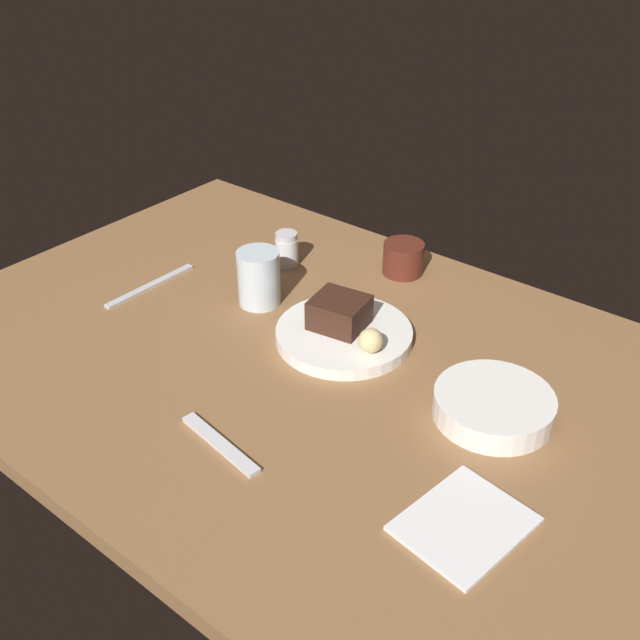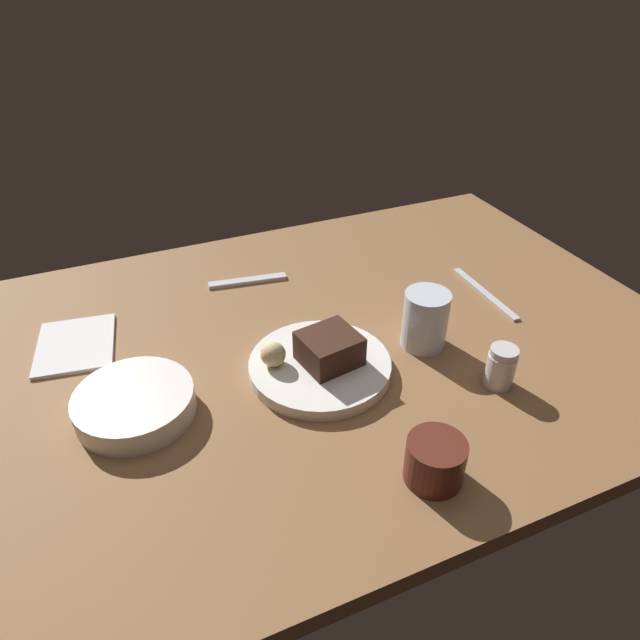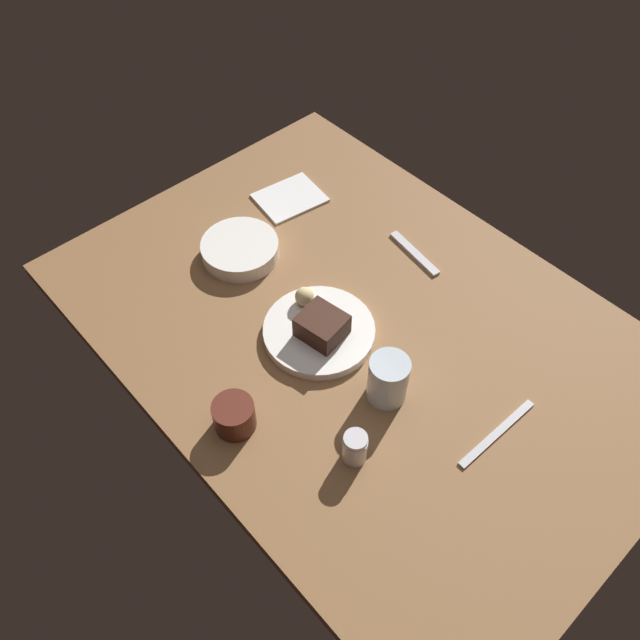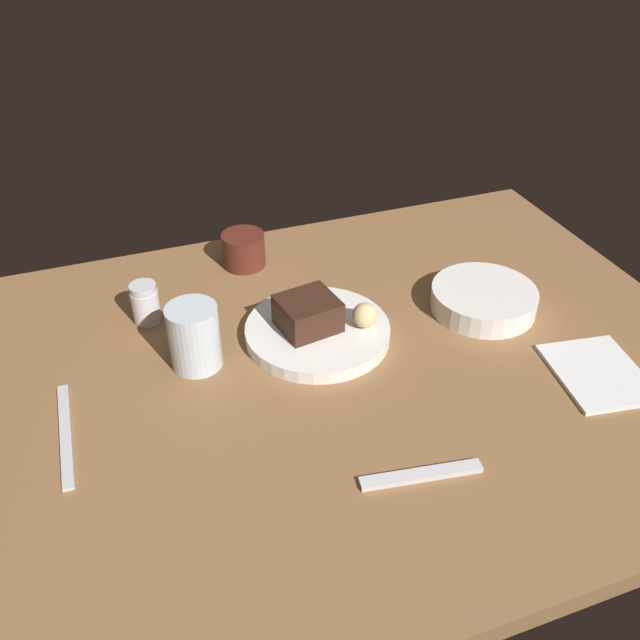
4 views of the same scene
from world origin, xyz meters
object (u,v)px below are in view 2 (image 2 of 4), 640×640
bread_roll (273,354)px  water_glass (425,320)px  coffee_cup (435,461)px  folded_napkin (76,345)px  chocolate_cake_slice (329,348)px  dessert_plate (320,367)px  salt_shaker (501,367)px  butter_knife (485,293)px  side_bowl (135,404)px  dessert_spoon (248,281)px

bread_roll → water_glass: size_ratio=0.40×
coffee_cup → folded_napkin: bearing=130.3°
chocolate_cake_slice → bread_roll: (-8.02, 2.67, -0.51)cm
dessert_plate → water_glass: size_ratio=2.26×
chocolate_cake_slice → coffee_cup: (3.52, -23.80, -1.47)cm
salt_shaker → butter_knife: salt_shaker is taller
side_bowl → folded_napkin: size_ratio=1.13×
bread_roll → butter_knife: bearing=7.9°
dessert_plate → bread_roll: size_ratio=5.70×
bread_roll → dessert_spoon: 28.34cm
dessert_plate → dessert_spoon: bearing=94.3°
bread_roll → salt_shaker: bearing=-27.0°
folded_napkin → dessert_spoon: bearing=14.4°
butter_knife → dessert_plate: bearing=103.9°
water_glass → dessert_spoon: 36.73cm
dessert_spoon → coffee_cup: bearing=106.0°
chocolate_cake_slice → dessert_spoon: bearing=96.7°
dessert_plate → bread_roll: (-6.68, 2.21, 2.92)cm
water_glass → salt_shaker: bearing=-68.7°
butter_knife → water_glass: bearing=115.5°
dessert_plate → side_bowl: size_ratio=1.31×
bread_roll → folded_napkin: bearing=144.6°
chocolate_cake_slice → coffee_cup: size_ratio=1.12×
side_bowl → coffee_cup: 41.53cm
bread_roll → side_bowl: 20.77cm
chocolate_cake_slice → coffee_cup: chocolate_cake_slice is taller
butter_knife → dessert_spoon: bearing=62.5°
dessert_plate → dessert_spoon: 30.06cm
coffee_cup → dessert_spoon: size_ratio=0.50×
dessert_spoon → dessert_plate: bearing=102.9°
chocolate_cake_slice → dessert_spoon: size_ratio=0.55×
dessert_plate → bread_roll: bread_roll is taller
dessert_plate → chocolate_cake_slice: (1.34, -0.46, 3.43)cm
dessert_spoon → butter_knife: size_ratio=0.79×
chocolate_cake_slice → dessert_spoon: (-3.59, 30.43, -4.09)cm
side_bowl → dessert_spoon: side_bowl is taller
chocolate_cake_slice → side_bowl: bearing=175.2°
salt_shaker → coffee_cup: 21.61cm
bread_roll → water_glass: 25.13cm
chocolate_cake_slice → bread_roll: bearing=161.6°
salt_shaker → butter_knife: (13.70, 21.46, -3.01)cm
water_glass → dessert_spoon: water_glass is taller
folded_napkin → salt_shaker: bearing=-31.2°
dessert_plate → chocolate_cake_slice: bearing=-18.9°
dessert_plate → butter_knife: 38.01cm
dessert_plate → coffee_cup: (4.86, -24.26, 1.96)cm
water_glass → butter_knife: size_ratio=0.51×
dessert_plate → salt_shaker: salt_shaker is taller
salt_shaker → side_bowl: (-50.73, 15.08, -1.45)cm
dessert_plate → butter_knife: (37.08, 8.32, -0.76)cm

